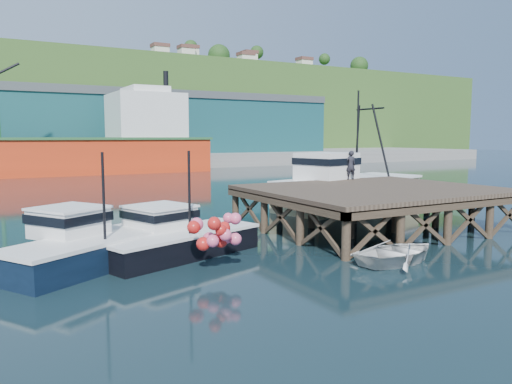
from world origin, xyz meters
TOP-DOWN VIEW (x-y plane):
  - ground at (0.00, 0.00)m, footprint 300.00×300.00m
  - wharf at (5.50, -0.19)m, footprint 12.00×10.00m
  - far_quay at (0.00, 70.00)m, footprint 160.00×40.00m
  - warehouse_mid at (0.00, 65.00)m, footprint 28.00×16.00m
  - warehouse_right at (30.00, 65.00)m, footprint 30.00×16.00m
  - cargo_ship at (-8.46, 48.00)m, footprint 55.50×10.00m
  - hillside at (0.00, 100.00)m, footprint 220.00×50.00m
  - boat_navy at (-9.09, -0.74)m, footprint 7.02×5.57m
  - boat_black at (-5.66, -0.64)m, footprint 7.26×6.02m
  - trawler at (9.10, 6.50)m, footprint 12.30×6.91m
  - dinghy at (1.33, -5.93)m, footprint 4.08×3.12m
  - dockworker at (7.58, 4.40)m, footprint 0.72×0.55m

SIDE VIEW (x-z plane):
  - ground at x=0.00m, z-range 0.00..0.00m
  - dinghy at x=1.33m, z-range 0.00..0.79m
  - boat_black at x=-5.66m, z-range -1.33..2.88m
  - boat_navy at x=-9.09m, z-range -1.26..2.95m
  - far_quay at x=0.00m, z-range 0.00..2.00m
  - trawler at x=9.10m, z-range -2.29..5.50m
  - wharf at x=5.50m, z-range 0.63..3.25m
  - dockworker at x=7.58m, z-range 2.12..3.89m
  - cargo_ship at x=-8.46m, z-range -3.56..10.19m
  - warehouse_mid at x=0.00m, z-range 2.00..11.00m
  - warehouse_right at x=30.00m, z-range 2.00..11.00m
  - hillside at x=0.00m, z-range 0.00..22.00m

